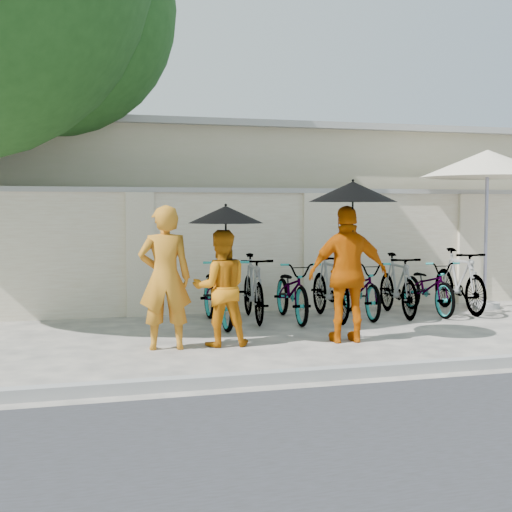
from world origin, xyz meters
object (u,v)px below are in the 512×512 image
object	(u,v)px
monk_center	(221,288)
monk_right	(348,274)
monk_left	(165,278)
patio_umbrella	(487,165)

from	to	relation	value
monk_center	monk_right	size ratio (longest dim) A/B	0.83
monk_left	monk_right	world-z (taller)	monk_left
monk_left	patio_umbrella	xyz separation A→B (m)	(5.90, 2.05, 1.58)
monk_center	monk_right	distance (m)	1.68
monk_center	patio_umbrella	size ratio (longest dim) A/B	0.53
monk_left	patio_umbrella	bearing A→B (deg)	-154.57
monk_center	patio_umbrella	distance (m)	5.83
monk_left	monk_center	distance (m)	0.73
monk_right	monk_center	bearing A→B (deg)	-1.26
monk_left	monk_right	xyz separation A→B (m)	(2.37, -0.18, -0.00)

